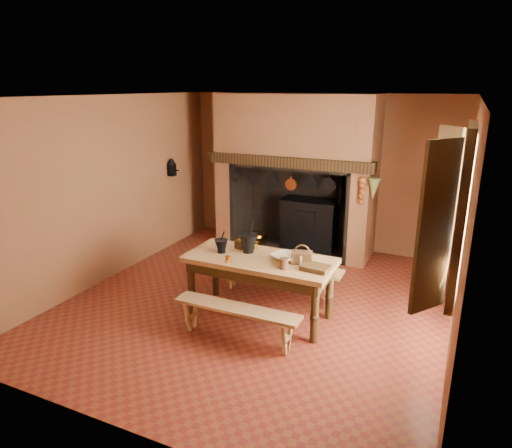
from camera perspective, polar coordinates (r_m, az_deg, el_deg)
The scene contains 28 objects.
floor at distance 6.52m, azimuth 0.15°, elevation -9.75°, with size 5.50×5.50×0.00m, color brown.
ceiling at distance 5.82m, azimuth 0.17°, elevation 15.68°, with size 5.50×5.50×0.00m, color silver.
back_wall at distance 8.54m, azimuth 7.88°, elevation 6.48°, with size 5.00×0.02×2.80m, color brown.
wall_left at distance 7.39m, azimuth -17.83°, elevation 4.19°, with size 0.02×5.50×2.80m, color brown.
wall_right at distance 5.52m, azimuth 24.52°, elevation -0.72°, with size 0.02×5.50×2.80m, color brown.
wall_front at distance 3.83m, azimuth -17.31°, elevation -7.43°, with size 5.00×0.02×2.80m, color brown.
chimney_breast at distance 8.16m, azimuth 5.04°, elevation 9.02°, with size 2.95×0.96×2.80m.
iron_range at distance 8.49m, azimuth 6.76°, elevation 0.09°, with size 1.12×0.55×1.60m.
hearth_pans at distance 8.75m, azimuth -0.08°, elevation -1.95°, with size 0.51×0.62×0.20m.
hanging_pans at distance 7.78m, azimuth 3.43°, elevation 5.29°, with size 1.92×0.29×0.27m.
onion_string at distance 7.40m, azimuth 13.09°, elevation 4.04°, with size 0.12×0.10×0.46m, color #9C461C, non-canonical shape.
herb_bunch at distance 7.36m, azimuth 14.48°, elevation 4.26°, with size 0.20×0.20×0.35m, color brown.
window at distance 5.05m, azimuth 23.15°, elevation 1.47°, with size 0.39×1.75×1.76m.
wall_coffee_mill at distance 8.50m, azimuth -10.49°, elevation 7.11°, with size 0.23×0.16×0.31m.
work_table at distance 5.88m, azimuth 0.50°, elevation -5.41°, with size 1.90×0.85×0.82m.
bench_front at distance 5.49m, azimuth -2.42°, elevation -11.35°, with size 1.56×0.27×0.44m.
bench_back at distance 6.53m, azimuth 2.77°, elevation -5.96°, with size 1.85×0.32×0.52m.
mortar_large at distance 5.97m, azimuth -0.95°, elevation -2.29°, with size 0.25×0.25×0.42m.
mortar_small at distance 5.99m, azimuth -4.35°, elevation -2.68°, with size 0.18×0.18×0.30m.
coffee_grinder at distance 6.13m, azimuth -1.95°, elevation -2.45°, with size 0.17×0.15×0.18m.
brass_mug_a at distance 5.67m, azimuth -3.52°, elevation -4.42°, with size 0.07×0.07×0.08m, color orange.
brass_mug_b at distance 6.11m, azimuth -0.13°, elevation -2.77°, with size 0.07×0.07×0.08m, color orange.
mixing_bowl at distance 5.74m, azimuth 3.71°, elevation -4.19°, with size 0.33×0.33×0.08m, color beige.
stoneware_crock at distance 5.47m, azimuth 3.50°, elevation -4.97°, with size 0.11×0.11×0.13m, color #55311F.
glass_jar at distance 5.61m, azimuth 5.64°, elevation -4.46°, with size 0.07×0.07×0.13m, color beige.
wicker_basket at distance 5.66m, azimuth 5.74°, elevation -4.12°, with size 0.29×0.24×0.24m.
wooden_tray at distance 5.49m, azimuth 7.46°, elevation -5.44°, with size 0.33×0.24×0.06m, color #362511.
brass_cup at distance 5.54m, azimuth 3.15°, elevation -4.93°, with size 0.11×0.11×0.09m, color orange.
Camera 1 is at (2.41, -5.30, 2.93)m, focal length 32.00 mm.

